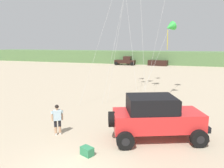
# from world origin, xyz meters

# --- Properties ---
(dune_ridge) EXTENTS (90.00, 7.85, 3.00)m
(dune_ridge) POSITION_xyz_m (-4.51, 48.28, 1.50)
(dune_ridge) COLOR #567A47
(dune_ridge) RESTS_ON ground_plane
(jeep) EXTENTS (5.00, 3.81, 2.26)m
(jeep) POSITION_xyz_m (2.64, 4.25, 1.20)
(jeep) COLOR red
(jeep) RESTS_ON ground_plane
(person_watching) EXTENTS (0.52, 0.46, 1.67)m
(person_watching) POSITION_xyz_m (-2.40, 3.18, 0.94)
(person_watching) COLOR tan
(person_watching) RESTS_ON ground_plane
(cooler_box) EXTENTS (0.66, 0.56, 0.38)m
(cooler_box) POSITION_xyz_m (0.02, 1.62, 0.19)
(cooler_box) COLOR #2D7F51
(cooler_box) RESTS_ON ground_plane
(distant_pickup) EXTENTS (4.62, 2.40, 1.98)m
(distant_pickup) POSITION_xyz_m (-8.81, 42.39, 0.94)
(distant_pickup) COLOR black
(distant_pickup) RESTS_ON ground_plane
(distant_sedan) EXTENTS (4.42, 2.35, 1.20)m
(distant_sedan) POSITION_xyz_m (-1.61, 43.16, 0.60)
(distant_sedan) COLOR black
(distant_sedan) RESTS_ON ground_plane
(kite_blue_swept) EXTENTS (2.37, 6.06, 6.74)m
(kite_blue_swept) POSITION_xyz_m (2.57, 12.82, 6.16)
(kite_blue_swept) COLOR green
(kite_blue_swept) RESTS_ON ground_plane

